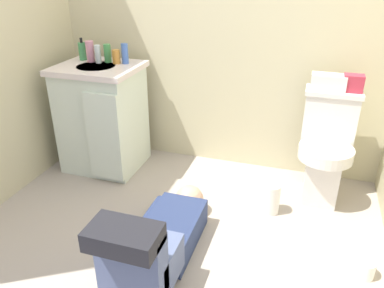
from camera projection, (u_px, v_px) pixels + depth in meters
ground_plane at (175, 234)px, 2.37m from camera, size 2.98×2.99×0.04m
wall_back at (221, 9)px, 2.73m from camera, size 2.64×0.08×2.40m
toilet at (325, 148)px, 2.58m from camera, size 0.36×0.46×0.75m
vanity_cabinet at (103, 117)px, 2.96m from camera, size 0.60×0.53×0.82m
faucet at (106, 54)px, 2.88m from camera, size 0.02×0.02×0.10m
person_plumber at (158, 239)px, 2.04m from camera, size 0.39×1.06×0.52m
tissue_box at (328, 82)px, 2.48m from camera, size 0.22×0.11×0.10m
toiletry_bag at (353, 83)px, 2.44m from camera, size 0.12×0.09×0.11m
soap_dispenser at (82, 51)px, 2.91m from camera, size 0.06×0.06×0.17m
bottle_pink at (90, 51)px, 2.85m from camera, size 0.06×0.06×0.16m
bottle_clear at (98, 54)px, 2.82m from camera, size 0.04×0.04×0.13m
bottle_green at (108, 53)px, 2.84m from camera, size 0.05×0.05×0.13m
bottle_amber at (116, 57)px, 2.81m from camera, size 0.06×0.06×0.10m
bottle_blue at (125, 54)px, 2.80m from camera, size 0.05×0.05×0.15m
paper_towel_roll at (271, 198)px, 2.51m from camera, size 0.11×0.11×0.21m
toilet_paper_roll at (364, 268)px, 2.02m from camera, size 0.11×0.11×0.10m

